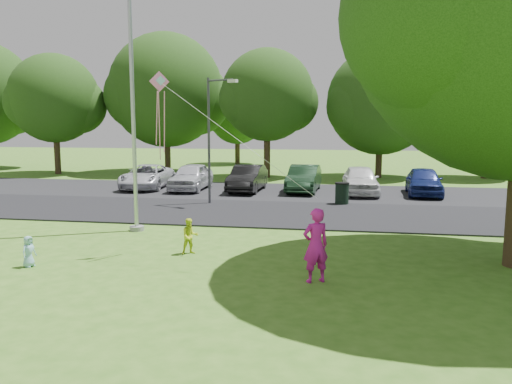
% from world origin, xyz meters
% --- Properties ---
extents(ground, '(120.00, 120.00, 0.00)m').
position_xyz_m(ground, '(0.00, 0.00, 0.00)').
color(ground, '#3C6E1D').
rests_on(ground, ground).
extents(park_road, '(60.00, 6.00, 0.06)m').
position_xyz_m(park_road, '(0.00, 9.00, 0.03)').
color(park_road, black).
rests_on(park_road, ground).
extents(parking_strip, '(42.00, 7.00, 0.06)m').
position_xyz_m(parking_strip, '(0.00, 15.50, 0.03)').
color(parking_strip, black).
rests_on(parking_strip, ground).
extents(flagpole, '(0.50, 0.50, 10.00)m').
position_xyz_m(flagpole, '(-3.50, 5.00, 4.17)').
color(flagpole, '#B7BABF').
rests_on(flagpole, ground).
extents(street_lamp, '(1.54, 0.75, 5.75)m').
position_xyz_m(street_lamp, '(-2.28, 10.91, 3.45)').
color(street_lamp, '#3F3F44').
rests_on(street_lamp, ground).
extents(trash_can, '(0.65, 0.65, 1.04)m').
position_xyz_m(trash_can, '(3.55, 11.80, 0.52)').
color(trash_can, black).
rests_on(trash_can, ground).
extents(tree_row, '(64.35, 11.94, 10.88)m').
position_xyz_m(tree_row, '(1.59, 24.23, 5.71)').
color(tree_row, '#332316').
rests_on(tree_row, ground).
extents(horizon_trees, '(77.46, 7.20, 7.02)m').
position_xyz_m(horizon_trees, '(4.06, 33.88, 4.30)').
color(horizon_trees, '#332316').
rests_on(horizon_trees, ground).
extents(parked_cars, '(17.35, 5.06, 1.49)m').
position_xyz_m(parked_cars, '(-0.42, 15.40, 0.77)').
color(parked_cars, silver).
rests_on(parked_cars, ground).
extents(woman, '(0.77, 0.68, 1.77)m').
position_xyz_m(woman, '(2.94, 0.33, 0.89)').
color(woman, '#CD1B99').
rests_on(woman, ground).
extents(child_yellow, '(0.63, 0.59, 1.03)m').
position_xyz_m(child_yellow, '(-0.73, 2.30, 0.52)').
color(child_yellow, '#CFE424').
rests_on(child_yellow, ground).
extents(child_blue, '(0.35, 0.45, 0.82)m').
position_xyz_m(child_blue, '(-4.48, 0.34, 0.41)').
color(child_blue, '#8BC1D5').
rests_on(child_blue, ground).
extents(kite, '(4.69, 2.16, 3.13)m').
position_xyz_m(kite, '(-1.40, 2.19, 4.35)').
color(kite, pink).
rests_on(kite, ground).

